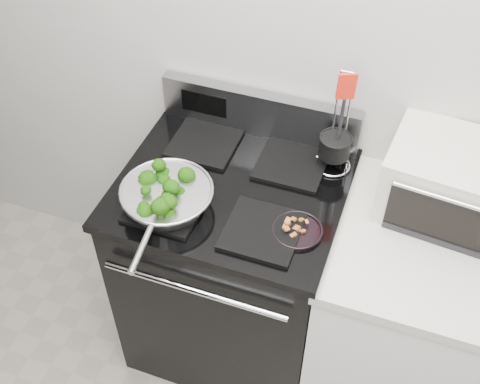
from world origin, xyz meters
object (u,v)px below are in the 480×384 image
at_px(utensil_holder, 334,151).
at_px(toaster_oven, 455,183).
at_px(bacon_plate, 298,228).
at_px(gas_range, 233,265).
at_px(skillet, 167,196).

bearing_deg(utensil_holder, toaster_oven, -30.34).
xyz_separation_m(bacon_plate, toaster_oven, (0.45, 0.29, 0.08)).
distance_m(gas_range, bacon_plate, 0.57).
bearing_deg(utensil_holder, bacon_plate, -118.79).
height_order(bacon_plate, utensil_holder, utensil_holder).
relative_size(bacon_plate, utensil_holder, 0.41).
relative_size(gas_range, utensil_holder, 2.78).
xyz_separation_m(gas_range, skillet, (-0.17, -0.17, 0.51)).
bearing_deg(bacon_plate, skillet, -174.81).
bearing_deg(gas_range, utensil_holder, 34.23).
bearing_deg(toaster_oven, gas_range, -161.99).
distance_m(skillet, utensil_holder, 0.61).
height_order(gas_range, bacon_plate, gas_range).
xyz_separation_m(skillet, bacon_plate, (0.44, 0.04, -0.03)).
relative_size(gas_range, bacon_plate, 6.77).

